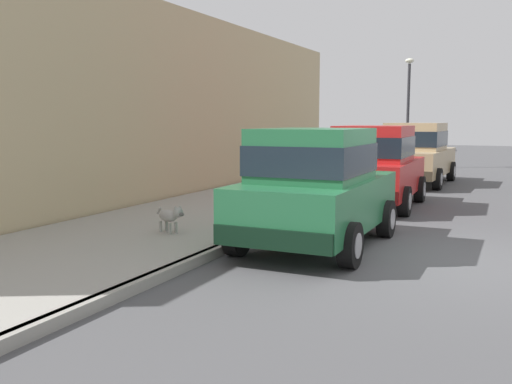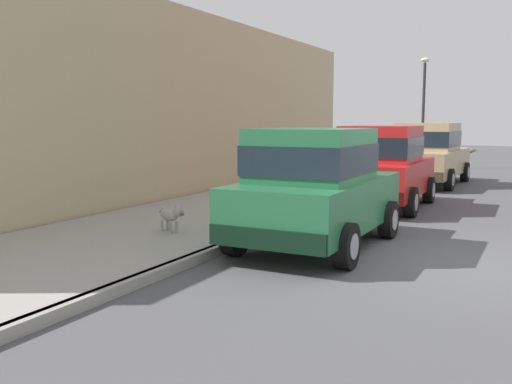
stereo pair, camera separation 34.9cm
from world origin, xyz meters
The scene contains 9 objects.
ground_plane centered at (0.00, 0.00, 0.00)m, with size 80.00×80.00×0.00m, color #4C4C4F.
curb centered at (-3.20, 0.00, 0.07)m, with size 0.16×64.00×0.14m, color gray.
sidewalk centered at (-5.00, 0.00, 0.07)m, with size 3.60×64.00×0.14m, color #99968E.
car_green_hatchback centered at (-2.07, 0.04, 0.98)m, with size 1.97×3.80×1.88m.
car_red_hatchback centered at (-2.21, 4.60, 0.98)m, with size 2.02×3.84×1.88m.
car_tan_sedan centered at (-2.17, 9.94, 0.98)m, with size 2.13×4.65×1.92m.
dog_grey centered at (-4.40, -0.57, 0.43)m, with size 0.72×0.37×0.49m.
street_lamp centered at (-3.55, 16.11, 2.91)m, with size 0.36×0.36×4.42m.
building_facade centered at (-7.10, 4.29, 2.38)m, with size 0.50×20.00×4.75m, color tan.
Camera 1 is at (0.82, -8.39, 2.01)m, focal length 39.82 mm.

